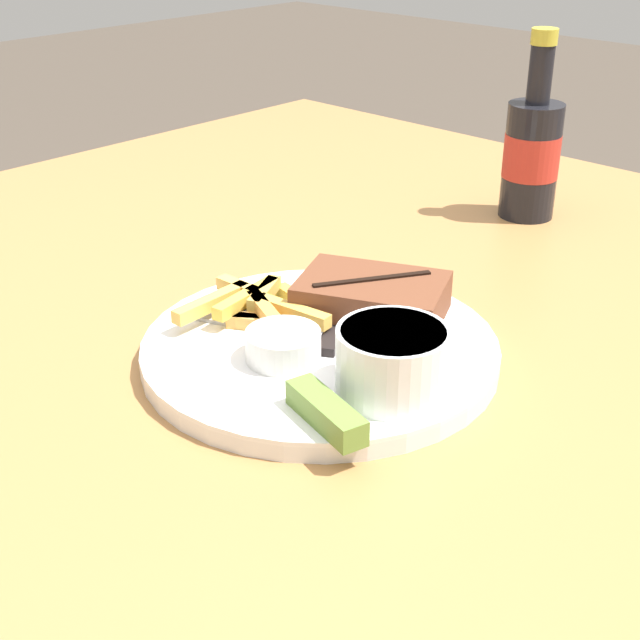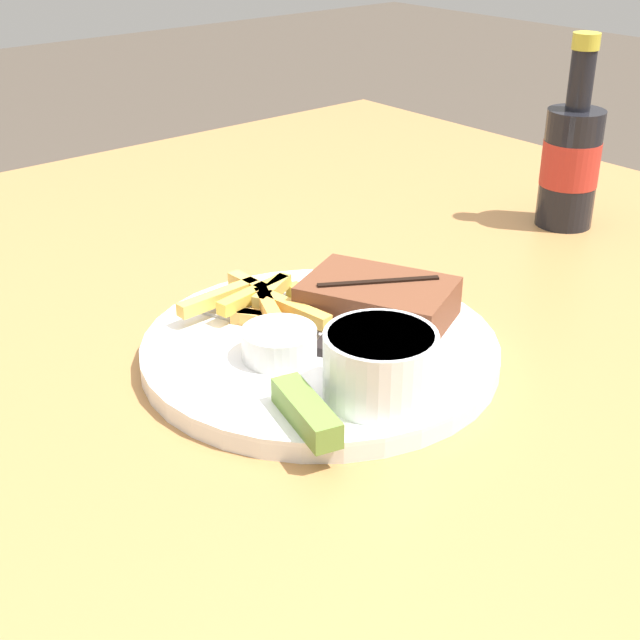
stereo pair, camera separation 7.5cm
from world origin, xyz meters
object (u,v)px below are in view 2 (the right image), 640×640
Objects in this scene: dinner_plate at (320,350)px; fork_utensil at (240,319)px; beer_bottle at (571,160)px; steak_portion at (382,302)px; knife_utensil at (347,321)px; pickle_spear at (306,412)px; coleslaw_cup at (380,361)px; dipping_sauce_cup at (280,342)px.

dinner_plate is 0.08m from fork_utensil.
beer_bottle is at bearing 67.01° from fork_utensil.
dinner_plate is at bearing -94.08° from steak_portion.
fork_utensil is at bearing -129.39° from steak_portion.
pickle_spear is at bearing -171.03° from knife_utensil.
fork_utensil is at bearing -177.55° from coleslaw_cup.
fork_utensil is 0.58× the size of beer_bottle.
dinner_plate is at bearing 164.59° from knife_utensil.
pickle_spear is (0.09, -0.09, 0.02)m from dinner_plate.
steak_portion reaches higher than knife_utensil.
pickle_spear is 0.16m from knife_utensil.
fork_utensil is at bearing 169.69° from dipping_sauce_cup.
dinner_plate is 0.11m from coleslaw_cup.
fork_utensil is (-0.17, -0.01, -0.03)m from coleslaw_cup.
knife_utensil is at bearing 103.58° from dinner_plate.
beer_bottle is (-0.06, 0.39, 0.06)m from knife_utensil.
knife_utensil is at bearing 127.96° from pickle_spear.
dinner_plate is 2.37× the size of fork_utensil.
dipping_sauce_cup reaches higher than fork_utensil.
dinner_plate is 0.07m from steak_portion.
dipping_sauce_cup is (-0.10, -0.02, -0.02)m from coleslaw_cup.
knife_utensil is (0.07, 0.07, 0.00)m from fork_utensil.
steak_portion is 0.69× the size of beer_bottle.
dipping_sauce_cup is at bearing -167.53° from coleslaw_cup.
pickle_spear is at bearing -61.24° from steak_portion.
pickle_spear reaches higher than fork_utensil.
coleslaw_cup reaches higher than fork_utensil.
knife_utensil reaches higher than fork_utensil.
steak_portion is 0.18m from pickle_spear.
pickle_spear is 0.54× the size of knife_utensil.
steak_portion is at bearing -79.24° from beer_bottle.
dipping_sauce_cup is 0.75× the size of pickle_spear.
knife_utensil is (-0.10, 0.13, -0.01)m from pickle_spear.
steak_portion is at bearing 135.68° from coleslaw_cup.
dipping_sauce_cup is at bearing -32.01° from fork_utensil.
beer_bottle reaches higher than fork_utensil.
coleslaw_cup is (0.10, -0.02, 0.04)m from dinner_plate.
dipping_sauce_cup is 0.10m from pickle_spear.
coleslaw_cup is 0.07m from pickle_spear.
steak_portion is 0.04m from knife_utensil.
beer_bottle is at bearing 109.53° from coleslaw_cup.
dipping_sauce_cup is at bearing 152.91° from pickle_spear.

